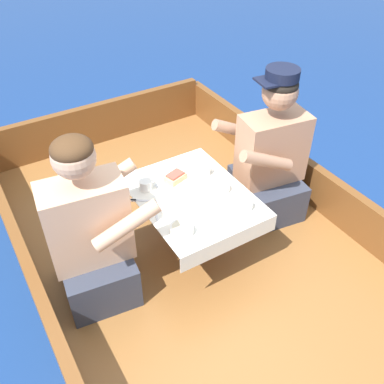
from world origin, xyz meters
TOP-DOWN VIEW (x-y plane):
  - ground_plane at (0.00, 0.00)m, footprint 60.00×60.00m
  - boat_deck at (0.00, 0.00)m, footprint 1.89×3.01m
  - gunwale_port at (-0.91, 0.00)m, footprint 0.06×3.01m
  - gunwale_starboard at (0.91, 0.00)m, footprint 0.06×3.01m
  - bow_coaming at (0.00, 1.48)m, footprint 1.77×0.06m
  - cockpit_table at (0.00, 0.06)m, footprint 0.59×0.75m
  - person_port at (-0.59, 0.05)m, footprint 0.56×0.50m
  - person_starboard at (0.59, 0.10)m, footprint 0.56×0.50m
  - plate_sandwich at (-0.02, 0.21)m, footprint 0.18×0.18m
  - plate_bread at (-0.12, 0.01)m, footprint 0.20×0.20m
  - sandwich at (-0.02, 0.21)m, footprint 0.13×0.11m
  - bowl_port_near at (-0.20, -0.17)m, footprint 0.12×0.12m
  - bowl_starboard_near at (0.15, 0.01)m, footprint 0.11×0.11m
  - bowl_center_far at (0.17, -0.17)m, footprint 0.13×0.13m
  - coffee_cup_port at (0.16, 0.18)m, footprint 0.09×0.06m
  - coffee_cup_starboard at (-0.20, 0.23)m, footprint 0.10×0.07m
  - utensil_knife_port at (0.09, -0.07)m, footprint 0.16×0.09m
  - utensil_spoon_port at (-0.23, 0.08)m, footprint 0.07×0.17m
  - utensil_knife_starboard at (-0.13, 0.15)m, footprint 0.02×0.17m
  - utensil_fork_port at (-0.26, 0.15)m, footprint 0.15×0.11m

SIDE VIEW (x-z plane):
  - ground_plane at x=0.00m, z-range 0.00..0.00m
  - boat_deck at x=0.00m, z-range 0.00..0.34m
  - gunwale_port at x=-0.91m, z-range 0.34..0.63m
  - gunwale_starboard at x=0.91m, z-range 0.34..0.63m
  - bow_coaming at x=0.00m, z-range 0.34..0.67m
  - cockpit_table at x=0.00m, z-range 0.49..0.90m
  - person_port at x=-0.59m, z-range 0.24..1.21m
  - person_starboard at x=0.59m, z-range 0.24..1.23m
  - utensil_knife_port at x=0.09m, z-range 0.74..0.75m
  - utensil_knife_starboard at x=-0.13m, z-range 0.74..0.75m
  - utensil_fork_port at x=-0.26m, z-range 0.74..0.75m
  - utensil_spoon_port at x=-0.23m, z-range 0.74..0.75m
  - plate_sandwich at x=-0.02m, z-range 0.74..0.75m
  - plate_bread at x=-0.12m, z-range 0.74..0.75m
  - bowl_port_near at x=-0.20m, z-range 0.74..0.78m
  - bowl_starboard_near at x=0.15m, z-range 0.74..0.78m
  - bowl_center_far at x=0.17m, z-range 0.74..0.78m
  - coffee_cup_port at x=0.16m, z-range 0.74..0.80m
  - coffee_cup_starboard at x=-0.20m, z-range 0.74..0.80m
  - sandwich at x=-0.02m, z-range 0.75..0.80m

